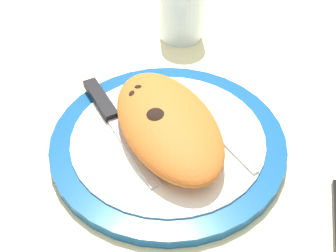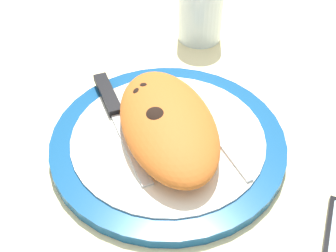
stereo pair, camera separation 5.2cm
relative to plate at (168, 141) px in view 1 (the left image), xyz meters
The scene contains 6 objects.
ground_plane 2.38cm from the plate, ahead, with size 150.00×150.00×3.00cm, color beige.
plate is the anchor object (origin of this frame).
calzone 3.46cm from the plate, 37.14° to the right, with size 22.90×12.45×5.01cm.
fork 6.21cm from the plate, 93.57° to the right, with size 17.32×4.38×0.40cm.
knife 9.73cm from the plate, 40.41° to the left, with size 23.14×4.13×1.20cm.
water_glass 28.83cm from the plate, 27.26° to the right, with size 7.96×7.96×10.49cm.
Camera 1 is at (-39.39, 16.29, 44.92)cm, focal length 46.80 mm.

